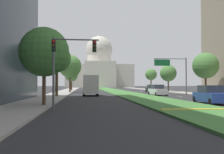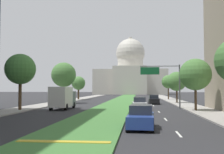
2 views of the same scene
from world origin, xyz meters
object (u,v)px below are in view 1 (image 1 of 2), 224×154
object	(u,v)px
overhead_guide_sign	(174,68)
street_tree_left_distant	(71,75)
street_tree_right_far	(168,73)
sedan_lead_stopped	(211,95)
box_truck_delivery	(91,85)
traffic_light_near_left	(66,57)
street_tree_left_far	(70,66)
capitol_building	(99,68)
sedan_distant	(152,89)
sedan_midblock	(157,90)
street_tree_left_mid	(57,59)
street_tree_left_near	(44,52)
street_tree_right_distant	(151,74)
street_tree_right_mid	(206,66)

from	to	relation	value
overhead_guide_sign	street_tree_left_distant	xyz separation A→B (m)	(-19.38, 29.10, -0.33)
street_tree_right_far	sedan_lead_stopped	world-z (taller)	street_tree_right_far
street_tree_right_far	box_truck_delivery	world-z (taller)	street_tree_right_far
traffic_light_near_left	street_tree_left_far	size ratio (longest dim) A/B	0.63
capitol_building	sedan_distant	xyz separation A→B (m)	(6.93, -87.36, -9.80)
sedan_midblock	box_truck_delivery	distance (m)	10.97
traffic_light_near_left	street_tree_left_distant	size ratio (longest dim) A/B	0.85
sedan_lead_stopped	sedan_distant	size ratio (longest dim) A/B	1.02
overhead_guide_sign	sedan_lead_stopped	xyz separation A→B (m)	(-3.65, -20.46, -3.84)
capitol_building	street_tree_left_mid	world-z (taller)	capitol_building
street_tree_right_far	sedan_lead_stopped	xyz separation A→B (m)	(-7.49, -35.20, -3.57)
capitol_building	street_tree_left_distant	distance (m)	71.13
capitol_building	street_tree_right_far	distance (m)	85.30
traffic_light_near_left	street_tree_left_far	world-z (taller)	street_tree_left_far
street_tree_left_distant	traffic_light_near_left	bearing A→B (deg)	-87.33
sedan_lead_stopped	sedan_distant	bearing A→B (deg)	85.10
street_tree_left_mid	traffic_light_near_left	bearing A→B (deg)	-81.94
traffic_light_near_left	street_tree_right_far	size ratio (longest dim) A/B	0.82
capitol_building	street_tree_left_near	distance (m)	121.53
street_tree_left_distant	street_tree_left_mid	bearing A→B (deg)	-90.36
street_tree_left_far	street_tree_right_distant	bearing A→B (deg)	39.15
street_tree_left_mid	sedan_lead_stopped	xyz separation A→B (m)	(15.94, -14.66, -4.72)
street_tree_right_far	sedan_distant	distance (m)	6.69
street_tree_left_distant	sedan_distant	size ratio (longest dim) A/B	1.32
street_tree_right_mid	sedan_distant	size ratio (longest dim) A/B	1.48
street_tree_left_far	sedan_distant	size ratio (longest dim) A/B	1.76
street_tree_left_distant	sedan_midblock	size ratio (longest dim) A/B	1.29
street_tree_left_distant	street_tree_right_distant	size ratio (longest dim) A/B	0.95
capitol_building	box_truck_delivery	world-z (taller)	capitol_building
capitol_building	overhead_guide_sign	size ratio (longest dim) A/B	5.63
street_tree_left_distant	street_tree_right_mid	bearing A→B (deg)	-55.79
street_tree_right_far	street_tree_right_distant	xyz separation A→B (m)	(0.12, 16.39, 0.31)
sedan_midblock	sedan_distant	world-z (taller)	sedan_midblock
street_tree_right_mid	street_tree_left_far	size ratio (longest dim) A/B	0.84
street_tree_left_near	street_tree_right_mid	world-z (taller)	street_tree_right_mid
street_tree_left_far	street_tree_right_far	distance (m)	22.75
traffic_light_near_left	sedan_midblock	distance (m)	26.38
sedan_lead_stopped	street_tree_right_mid	bearing A→B (deg)	65.52
street_tree_right_mid	street_tree_left_near	bearing A→B (deg)	-142.43
capitol_building	traffic_light_near_left	world-z (taller)	capitol_building
sedan_distant	street_tree_left_mid	bearing A→B (deg)	-136.97
street_tree_left_mid	sedan_distant	size ratio (longest dim) A/B	1.64
overhead_guide_sign	street_tree_left_far	xyz separation A→B (m)	(-18.78, 12.63, 1.06)
street_tree_right_mid	sedan_midblock	world-z (taller)	street_tree_right_mid
street_tree_right_distant	sedan_midblock	size ratio (longest dim) A/B	1.36
sedan_lead_stopped	street_tree_left_far	bearing A→B (deg)	114.56
street_tree_left_far	street_tree_left_distant	size ratio (longest dim) A/B	1.34
capitol_building	street_tree_right_distant	distance (m)	69.14
overhead_guide_sign	street_tree_left_mid	bearing A→B (deg)	-163.50
street_tree_left_far	street_tree_left_distant	bearing A→B (deg)	92.08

